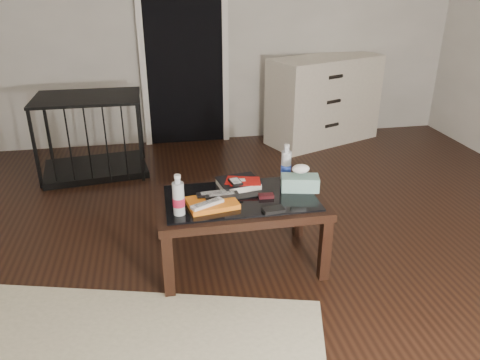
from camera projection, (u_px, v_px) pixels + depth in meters
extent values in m
plane|color=black|center=(283.00, 263.00, 2.99)|extent=(5.00, 5.00, 0.00)
plane|color=beige|center=(222.00, 10.00, 4.68)|extent=(5.00, 0.00, 5.00)
cube|color=black|center=(184.00, 47.00, 4.73)|extent=(0.80, 0.05, 2.00)
cube|color=silver|center=(142.00, 49.00, 4.63)|extent=(0.06, 0.04, 2.04)
cube|color=silver|center=(225.00, 47.00, 4.77)|extent=(0.06, 0.04, 2.04)
cube|color=black|center=(168.00, 266.00, 2.61)|extent=(0.06, 0.06, 0.40)
cube|color=black|center=(325.00, 249.00, 2.77)|extent=(0.06, 0.06, 0.40)
cube|color=black|center=(165.00, 221.00, 3.08)|extent=(0.06, 0.06, 0.40)
cube|color=black|center=(299.00, 209.00, 3.23)|extent=(0.06, 0.06, 0.40)
cube|color=black|center=(240.00, 203.00, 2.83)|extent=(1.00, 0.60, 0.05)
cube|color=black|center=(240.00, 198.00, 2.82)|extent=(0.90, 0.50, 0.01)
cube|color=beige|center=(324.00, 100.00, 4.98)|extent=(1.30, 0.91, 0.90)
cylinder|color=black|center=(331.00, 125.00, 4.83)|extent=(0.18, 0.10, 0.04)
cylinder|color=black|center=(333.00, 101.00, 4.73)|extent=(0.18, 0.10, 0.04)
cylinder|color=black|center=(335.00, 77.00, 4.63)|extent=(0.18, 0.10, 0.04)
cube|color=black|center=(96.00, 169.00, 4.34)|extent=(0.97, 0.71, 0.06)
cube|color=black|center=(87.00, 98.00, 4.06)|extent=(0.97, 0.71, 0.02)
cube|color=black|center=(35.00, 150.00, 3.88)|extent=(0.03, 0.03, 0.70)
cube|color=black|center=(140.00, 143.00, 4.03)|extent=(0.03, 0.03, 0.70)
cube|color=black|center=(47.00, 129.00, 4.38)|extent=(0.03, 0.03, 0.70)
cube|color=black|center=(141.00, 124.00, 4.53)|extent=(0.03, 0.03, 0.70)
cube|color=orange|center=(212.00, 203.00, 2.71)|extent=(0.31, 0.25, 0.03)
cube|color=silver|center=(207.00, 204.00, 2.65)|extent=(0.20, 0.14, 0.02)
cube|color=black|center=(222.00, 195.00, 2.75)|extent=(0.20, 0.07, 0.02)
cube|color=black|center=(213.00, 194.00, 2.77)|extent=(0.20, 0.06, 0.02)
cube|color=black|center=(238.00, 183.00, 2.94)|extent=(0.28, 0.24, 0.05)
cube|color=#B7100C|center=(241.00, 180.00, 2.92)|extent=(0.22, 0.19, 0.01)
cube|color=black|center=(235.00, 182.00, 2.87)|extent=(0.08, 0.11, 0.02)
cube|color=black|center=(266.00, 196.00, 2.81)|extent=(0.09, 0.05, 0.02)
cube|color=black|center=(273.00, 210.00, 2.64)|extent=(0.13, 0.08, 0.02)
cylinder|color=#B3BABF|center=(178.00, 195.00, 2.57)|extent=(0.08, 0.08, 0.24)
cylinder|color=silver|center=(286.00, 162.00, 3.01)|extent=(0.07, 0.07, 0.24)
cube|color=#238070|center=(300.00, 183.00, 2.89)|extent=(0.25, 0.17, 0.09)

